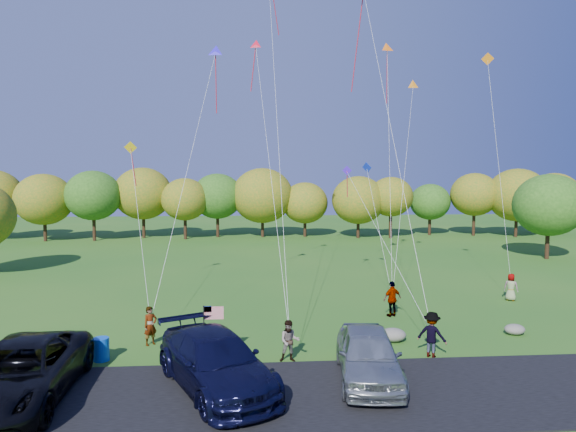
# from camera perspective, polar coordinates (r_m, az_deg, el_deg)

# --- Properties ---
(ground) EXTENTS (140.00, 140.00, 0.00)m
(ground) POSITION_cam_1_polar(r_m,az_deg,el_deg) (22.15, 1.26, -15.08)
(ground) COLOR #26611B
(ground) RESTS_ON ground
(asphalt_lane) EXTENTS (44.00, 6.00, 0.06)m
(asphalt_lane) POSITION_cam_1_polar(r_m,az_deg,el_deg) (18.45, 2.54, -19.20)
(asphalt_lane) COLOR black
(asphalt_lane) RESTS_ON ground
(treeline) EXTENTS (75.95, 27.83, 8.30)m
(treeline) POSITION_cam_1_polar(r_m,az_deg,el_deg) (57.21, -1.03, 2.11)
(treeline) COLOR #3A2215
(treeline) RESTS_ON ground
(minivan_dark) EXTENTS (3.43, 7.05, 1.93)m
(minivan_dark) POSITION_cam_1_polar(r_m,az_deg,el_deg) (19.62, -27.69, -15.13)
(minivan_dark) COLOR black
(minivan_dark) RESTS_ON asphalt_lane
(minivan_navy) EXTENTS (5.22, 7.06, 1.90)m
(minivan_navy) POSITION_cam_1_polar(r_m,az_deg,el_deg) (18.65, -8.04, -15.72)
(minivan_navy) COLOR black
(minivan_navy) RESTS_ON asphalt_lane
(minivan_silver) EXTENTS (2.79, 5.63, 1.85)m
(minivan_silver) POSITION_cam_1_polar(r_m,az_deg,el_deg) (19.42, 8.92, -14.97)
(minivan_silver) COLOR #989EA2
(minivan_silver) RESTS_ON asphalt_lane
(flyer_a) EXTENTS (0.74, 0.72, 1.71)m
(flyer_a) POSITION_cam_1_polar(r_m,az_deg,el_deg) (23.75, -15.04, -11.69)
(flyer_a) COLOR #4C4C59
(flyer_a) RESTS_ON ground
(flyer_b) EXTENTS (0.84, 0.67, 1.67)m
(flyer_b) POSITION_cam_1_polar(r_m,az_deg,el_deg) (21.08, 0.17, -13.72)
(flyer_b) COLOR #4C4C59
(flyer_b) RESTS_ON ground
(flyer_c) EXTENTS (1.39, 1.27, 1.87)m
(flyer_c) POSITION_cam_1_polar(r_m,az_deg,el_deg) (22.34, 15.69, -12.55)
(flyer_c) COLOR #4C4C59
(flyer_c) RESTS_ON ground
(flyer_d) EXTENTS (1.19, 0.84, 1.88)m
(flyer_d) POSITION_cam_1_polar(r_m,az_deg,el_deg) (27.81, 11.51, -9.01)
(flyer_d) COLOR #4C4C59
(flyer_d) RESTS_ON ground
(flyer_e) EXTENTS (0.94, 0.88, 1.61)m
(flyer_e) POSITION_cam_1_polar(r_m,az_deg,el_deg) (33.30, 23.53, -7.25)
(flyer_e) COLOR #4C4C59
(flyer_e) RESTS_ON ground
(trash_barrel) EXTENTS (0.62, 0.62, 0.93)m
(trash_barrel) POSITION_cam_1_polar(r_m,az_deg,el_deg) (22.59, -20.04, -13.74)
(trash_barrel) COLOR blue
(trash_barrel) RESTS_ON ground
(flag_assembly) EXTENTS (0.82, 0.53, 2.22)m
(flag_assembly) POSITION_cam_1_polar(r_m,az_deg,el_deg) (21.31, -8.70, -11.30)
(flag_assembly) COLOR black
(flag_assembly) RESTS_ON ground
(boulder_near) EXTENTS (1.20, 0.94, 0.60)m
(boulder_near) POSITION_cam_1_polar(r_m,az_deg,el_deg) (24.02, 11.56, -12.82)
(boulder_near) COLOR #A09D8C
(boulder_near) RESTS_ON ground
(boulder_far) EXTENTS (0.95, 0.79, 0.49)m
(boulder_far) POSITION_cam_1_polar(r_m,az_deg,el_deg) (26.71, 23.88, -11.45)
(boulder_far) COLOR gray
(boulder_far) RESTS_ON ground
(kites_aloft) EXTENTS (22.14, 8.56, 15.34)m
(kites_aloft) POSITION_cam_1_polar(r_m,az_deg,el_deg) (35.02, 4.14, 19.76)
(kites_aloft) COLOR red
(kites_aloft) RESTS_ON ground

